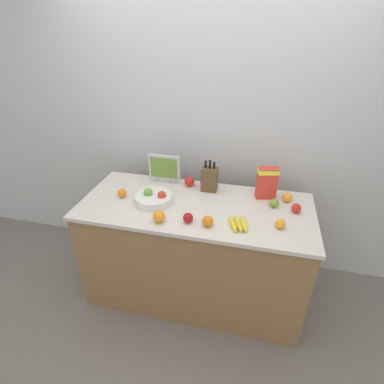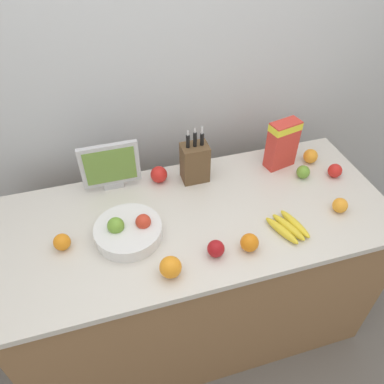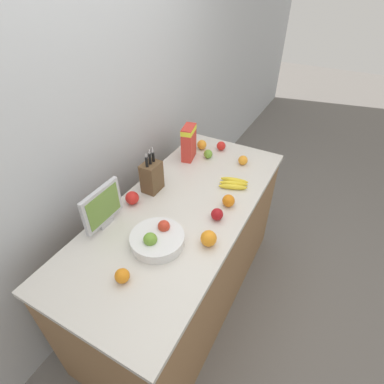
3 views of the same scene
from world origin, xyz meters
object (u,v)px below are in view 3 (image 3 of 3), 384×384
Objects in this scene: knife_block at (152,177)px; small_monitor at (102,207)px; apple_front at (208,154)px; orange_front_right at (122,276)px; banana_bunch at (234,184)px; apple_by_knife_block at (221,146)px; fruit_bowl at (157,239)px; orange_mid_left at (243,160)px; apple_rightmost at (132,198)px; orange_by_cereal at (209,238)px; orange_front_left at (202,145)px; apple_near_bananas at (217,215)px; orange_mid_right at (228,201)px; cereal_box at (189,141)px.

small_monitor is at bearing 173.46° from knife_block.
orange_front_right is (-1.16, -0.13, 0.00)m from apple_front.
apple_by_knife_block is (0.39, 0.26, 0.02)m from banana_bunch.
orange_mid_left is (0.94, -0.12, 0.00)m from fruit_bowl.
banana_bunch is 0.66m from apple_rightmost.
small_monitor is 3.16× the size of orange_by_cereal.
fruit_bowl reaches higher than orange_front_right.
orange_front_left reaches higher than apple_by_knife_block.
orange_front_left reaches higher than apple_near_bananas.
apple_front is at bearing 52.20° from banana_bunch.
fruit_bowl is (0.02, -0.33, -0.10)m from small_monitor.
orange_front_right is at bearing 173.73° from orange_mid_left.
orange_mid_right is at bearing -48.36° from small_monitor.
fruit_bowl reaches higher than orange_by_cereal.
apple_near_bananas is at bearing -149.77° from apple_front.
apple_by_knife_block is 1.05× the size of apple_front.
cereal_box is 0.88m from fruit_bowl.
orange_mid_left is at bearing -6.27° from orange_front_right.
orange_by_cereal is (-0.70, -0.51, -0.10)m from cereal_box.
cereal_box reaches higher than apple_near_bananas.
orange_by_cereal is (0.12, -0.24, 0.01)m from fruit_bowl.
orange_front_left is 1.06× the size of orange_front_right.
apple_near_bananas is (-0.06, -0.48, -0.07)m from knife_block.
orange_mid_right is at bearing -166.73° from banana_bunch.
knife_block is at bearing 164.96° from apple_by_knife_block.
orange_mid_right is 1.11× the size of orange_mid_left.
cereal_box reaches higher than orange_front_right.
cereal_box is at bearing 13.06° from orange_front_right.
apple_rightmost is at bearing 32.63° from orange_front_right.
apple_near_bananas is at bearing -147.01° from orange_front_left.
cereal_box is at bearing -2.23° from knife_block.
banana_bunch is 2.95× the size of apple_by_knife_block.
banana_bunch is at bearing -145.85° from apple_by_knife_block.
apple_rightmost is (0.22, -0.02, -0.09)m from small_monitor.
knife_block reaches higher than small_monitor.
apple_rightmost is at bearing -3.97° from small_monitor.
fruit_bowl is at bearing -3.07° from orange_front_right.
orange_mid_left is (0.62, 0.08, -0.00)m from apple_near_bananas.
orange_mid_left reaches higher than banana_bunch.
orange_front_right is at bearing -179.61° from cereal_box.
orange_front_right is (-1.26, -0.23, -0.00)m from orange_front_left.
orange_by_cereal is 0.34m from orange_mid_right.
apple_front is (0.91, -0.19, -0.10)m from small_monitor.
orange_mid_left is (0.11, -0.39, -0.11)m from cereal_box.
banana_bunch is 0.95m from orange_front_right.
fruit_bowl is at bearing -174.68° from cereal_box.
orange_front_left is at bearing 112.35° from apple_by_knife_block.
apple_near_bananas reaches higher than banana_bunch.
fruit_bowl is 4.02× the size of apple_near_bananas.
banana_bunch is at bearing -127.80° from apple_front.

